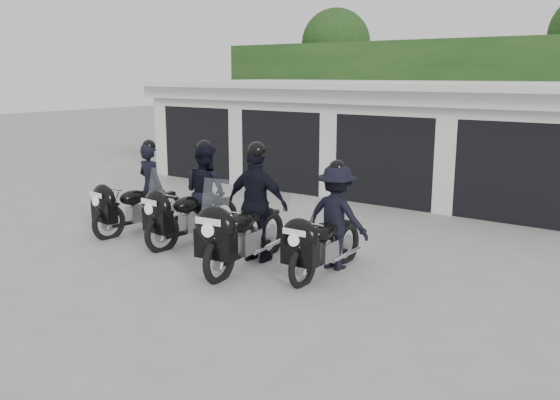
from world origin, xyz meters
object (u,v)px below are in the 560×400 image
Objects in this scene: police_bike_b at (198,198)px; police_bike_c at (251,212)px; police_bike_a at (139,195)px; police_bike_d at (331,223)px.

police_bike_b is 0.94× the size of police_bike_c.
police_bike_b is (1.48, 0.19, 0.08)m from police_bike_a.
police_bike_a reaches higher than police_bike_d.
police_bike_a is 3.23m from police_bike_c.
police_bike_c reaches higher than police_bike_d.
police_bike_b is at bearing 12.38° from police_bike_a.
police_bike_d is at bearing 7.12° from police_bike_a.
police_bike_a is 0.90× the size of police_bike_c.
police_bike_b is 1.81m from police_bike_c.
police_bike_d is at bearing 4.36° from police_bike_b.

